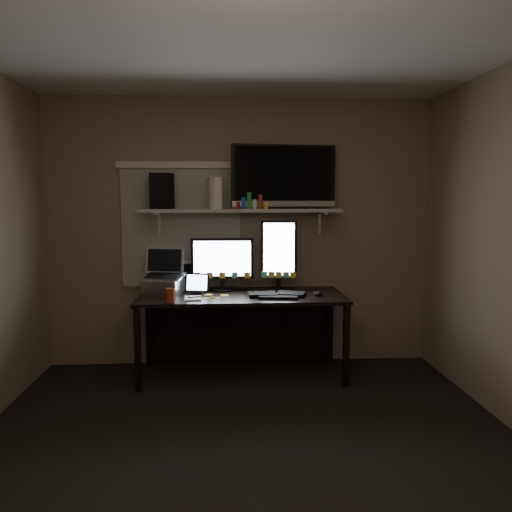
{
  "coord_description": "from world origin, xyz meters",
  "views": [
    {
      "loc": [
        -0.15,
        -2.9,
        1.56
      ],
      "look_at": [
        0.11,
        1.25,
        1.09
      ],
      "focal_mm": 35.0,
      "sensor_mm": 36.0,
      "label": 1
    }
  ],
  "objects": [
    {
      "name": "cup",
      "position": [
        -0.59,
        1.14,
        0.79
      ],
      "size": [
        0.1,
        0.1,
        0.11
      ],
      "primitive_type": "cylinder",
      "rotation": [
        0.0,
        0.0,
        0.31
      ],
      "color": "maroon",
      "rests_on": "desk"
    },
    {
      "name": "file_sorter",
      "position": [
        -0.44,
        1.75,
        0.86
      ],
      "size": [
        0.21,
        0.11,
        0.26
      ],
      "primitive_type": "cube",
      "rotation": [
        0.0,
        0.0,
        -0.1
      ],
      "color": "black",
      "rests_on": "desk"
    },
    {
      "name": "ceiling",
      "position": [
        0.0,
        0.0,
        2.5
      ],
      "size": [
        3.6,
        3.6,
        0.0
      ],
      "primitive_type": "plane",
      "rotation": [
        3.14,
        0.0,
        0.0
      ],
      "color": "silver",
      "rests_on": "back_wall"
    },
    {
      "name": "tablet",
      "position": [
        -0.39,
        1.46,
        0.82
      ],
      "size": [
        0.23,
        0.14,
        0.19
      ],
      "primitive_type": "cube",
      "rotation": [
        0.0,
        0.0,
        -0.23
      ],
      "color": "black",
      "rests_on": "desk"
    },
    {
      "name": "bottles",
      "position": [
        0.1,
        1.55,
        1.56
      ],
      "size": [
        0.24,
        0.07,
        0.15
      ],
      "primitive_type": null,
      "rotation": [
        0.0,
        0.0,
        0.08
      ],
      "color": "#A50F0C",
      "rests_on": "wall_shelf"
    },
    {
      "name": "keyboard",
      "position": [
        0.3,
        1.34,
        0.75
      ],
      "size": [
        0.52,
        0.26,
        0.03
      ],
      "primitive_type": "cube",
      "rotation": [
        0.0,
        0.0,
        -0.13
      ],
      "color": "black",
      "rests_on": "desk"
    },
    {
      "name": "game_console",
      "position": [
        -0.24,
        1.65,
        1.62
      ],
      "size": [
        0.14,
        0.25,
        0.28
      ],
      "primitive_type": "cube",
      "rotation": [
        0.0,
        0.0,
        0.29
      ],
      "color": "beige",
      "rests_on": "wall_shelf"
    },
    {
      "name": "notepad",
      "position": [
        -0.42,
        1.25,
        0.74
      ],
      "size": [
        0.15,
        0.2,
        0.01
      ],
      "primitive_type": "cube",
      "rotation": [
        0.0,
        0.0,
        0.05
      ],
      "color": "white",
      "rests_on": "desk"
    },
    {
      "name": "monitor_landscape",
      "position": [
        -0.17,
        1.61,
        0.98
      ],
      "size": [
        0.57,
        0.08,
        0.5
      ],
      "primitive_type": "cube",
      "rotation": [
        0.0,
        0.0,
        -0.03
      ],
      "color": "black",
      "rests_on": "desk"
    },
    {
      "name": "laptop",
      "position": [
        -0.69,
        1.47,
        0.93
      ],
      "size": [
        0.41,
        0.36,
        0.4
      ],
      "primitive_type": "cube",
      "rotation": [
        0.0,
        0.0,
        -0.22
      ],
      "color": "#B9BABF",
      "rests_on": "desk"
    },
    {
      "name": "tv",
      "position": [
        0.39,
        1.63,
        1.77
      ],
      "size": [
        0.97,
        0.28,
        0.57
      ],
      "primitive_type": "cube",
      "rotation": [
        0.0,
        0.0,
        0.12
      ],
      "color": "black",
      "rests_on": "wall_shelf"
    },
    {
      "name": "window_blinds",
      "position": [
        -0.55,
        1.79,
        1.3
      ],
      "size": [
        1.1,
        0.02,
        1.1
      ],
      "primitive_type": "cube",
      "color": "beige",
      "rests_on": "back_wall"
    },
    {
      "name": "sticky_notes",
      "position": [
        -0.28,
        1.34,
        0.73
      ],
      "size": [
        0.3,
        0.23,
        0.0
      ],
      "primitive_type": null,
      "rotation": [
        0.0,
        0.0,
        0.09
      ],
      "color": "yellow",
      "rests_on": "desk"
    },
    {
      "name": "back_wall",
      "position": [
        0.0,
        1.8,
        1.25
      ],
      "size": [
        3.6,
        0.0,
        3.6
      ],
      "primitive_type": "plane",
      "rotation": [
        1.57,
        0.0,
        0.0
      ],
      "color": "#826F5D",
      "rests_on": "floor"
    },
    {
      "name": "monitor_portrait",
      "position": [
        0.35,
        1.59,
        1.06
      ],
      "size": [
        0.34,
        0.1,
        0.66
      ],
      "primitive_type": "cube",
      "rotation": [
        0.0,
        0.0,
        -0.12
      ],
      "color": "black",
      "rests_on": "desk"
    },
    {
      "name": "mouse",
      "position": [
        0.66,
        1.33,
        0.75
      ],
      "size": [
        0.08,
        0.12,
        0.04
      ],
      "primitive_type": "ellipsoid",
      "rotation": [
        0.0,
        0.0,
        0.08
      ],
      "color": "black",
      "rests_on": "desk"
    },
    {
      "name": "desk",
      "position": [
        0.0,
        1.55,
        0.55
      ],
      "size": [
        1.8,
        0.75,
        0.73
      ],
      "color": "black",
      "rests_on": "floor"
    },
    {
      "name": "speaker",
      "position": [
        -0.7,
        1.6,
        1.64
      ],
      "size": [
        0.2,
        0.23,
        0.31
      ],
      "primitive_type": "cube",
      "rotation": [
        0.0,
        0.0,
        -0.15
      ],
      "color": "black",
      "rests_on": "wall_shelf"
    },
    {
      "name": "floor",
      "position": [
        0.0,
        0.0,
        0.0
      ],
      "size": [
        3.6,
        3.6,
        0.0
      ],
      "primitive_type": "plane",
      "color": "black",
      "rests_on": "ground"
    },
    {
      "name": "wall_shelf",
      "position": [
        0.0,
        1.62,
        1.46
      ],
      "size": [
        1.8,
        0.35,
        0.03
      ],
      "primitive_type": "cube",
      "color": "#A6A6A1",
      "rests_on": "back_wall"
    }
  ]
}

